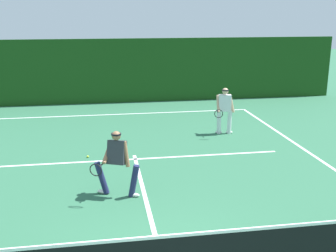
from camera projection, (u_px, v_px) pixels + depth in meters
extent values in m
cube|color=white|center=(124.00, 114.00, 17.61)|extent=(10.65, 0.10, 0.01)
cube|color=white|center=(135.00, 159.00, 12.22)|extent=(8.68, 0.10, 0.01)
cube|color=white|center=(146.00, 201.00, 9.49)|extent=(0.10, 6.40, 0.01)
cube|color=white|center=(170.00, 236.00, 6.20)|extent=(11.49, 0.03, 0.05)
cylinder|color=#1E234C|center=(134.00, 181.00, 9.64)|extent=(0.32, 0.24, 0.80)
cylinder|color=#1E234C|center=(102.00, 178.00, 9.82)|extent=(0.38, 0.27, 0.80)
ellipsoid|color=white|center=(134.00, 195.00, 9.73)|extent=(0.28, 0.20, 0.09)
ellipsoid|color=white|center=(102.00, 191.00, 9.92)|extent=(0.28, 0.20, 0.09)
cube|color=#2D3338|center=(117.00, 152.00, 9.56)|extent=(0.51, 0.47, 0.59)
cylinder|color=#9E704C|center=(126.00, 154.00, 9.51)|extent=(0.19, 0.15, 0.61)
cylinder|color=#9E704C|center=(108.00, 153.00, 9.61)|extent=(0.30, 0.54, 0.42)
sphere|color=#9E704C|center=(116.00, 136.00, 9.45)|extent=(0.21, 0.21, 0.21)
cylinder|color=black|center=(116.00, 134.00, 9.44)|extent=(0.30, 0.30, 0.04)
cylinder|color=black|center=(102.00, 165.00, 9.45)|extent=(0.13, 0.25, 0.03)
torus|color=black|center=(96.00, 170.00, 9.13)|extent=(0.28, 0.14, 0.29)
cylinder|color=silver|center=(229.00, 122.00, 14.71)|extent=(0.18, 0.17, 0.82)
cylinder|color=silver|center=(219.00, 122.00, 14.70)|extent=(0.18, 0.17, 0.83)
ellipsoid|color=white|center=(229.00, 132.00, 14.81)|extent=(0.27, 0.15, 0.09)
ellipsoid|color=white|center=(219.00, 132.00, 14.80)|extent=(0.27, 0.15, 0.09)
cube|color=silver|center=(225.00, 103.00, 14.52)|extent=(0.46, 0.30, 0.58)
cylinder|color=tan|center=(232.00, 104.00, 14.53)|extent=(0.25, 0.13, 0.64)
cylinder|color=tan|center=(218.00, 104.00, 14.52)|extent=(0.16, 0.46, 0.57)
sphere|color=tan|center=(225.00, 91.00, 14.41)|extent=(0.22, 0.22, 0.22)
cylinder|color=black|center=(225.00, 90.00, 14.40)|extent=(0.27, 0.27, 0.04)
cylinder|color=black|center=(217.00, 111.00, 14.34)|extent=(0.07, 0.26, 0.03)
torus|color=black|center=(219.00, 114.00, 14.01)|extent=(0.29, 0.07, 0.29)
sphere|color=#D1E033|center=(88.00, 157.00, 12.35)|extent=(0.07, 0.07, 0.07)
cube|color=#174114|center=(120.00, 71.00, 19.51)|extent=(21.19, 0.12, 3.00)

